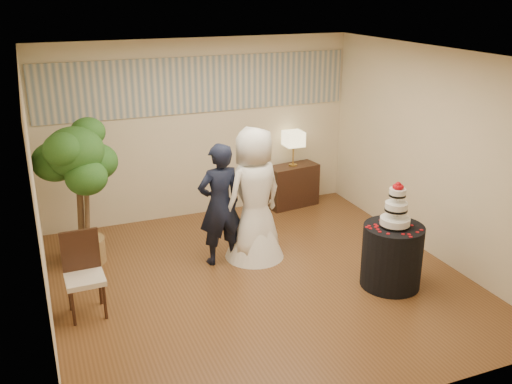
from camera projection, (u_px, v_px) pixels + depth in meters
name	position (u px, v px, depth m)	size (l,w,h in m)	color
floor	(260.00, 281.00, 7.23)	(5.00, 5.00, 0.00)	brown
ceiling	(261.00, 56.00, 6.27)	(5.00, 5.00, 0.00)	white
wall_back	(200.00, 129.00, 8.93)	(5.00, 0.06, 2.80)	beige
wall_front	(379.00, 267.00, 4.57)	(5.00, 0.06, 2.80)	beige
wall_left	(37.00, 205.00, 5.87)	(0.06, 5.00, 2.80)	beige
wall_right	(433.00, 154.00, 7.63)	(0.06, 5.00, 2.80)	beige
mural_border	(199.00, 85.00, 8.67)	(4.90, 0.02, 0.85)	#A0A093
groom	(220.00, 204.00, 7.45)	(0.60, 0.40, 1.66)	black
bride	(254.00, 194.00, 7.58)	(0.89, 0.81, 1.82)	white
cake_table	(392.00, 256.00, 7.00)	(0.74, 0.74, 0.79)	black
wedding_cake	(396.00, 204.00, 6.77)	(0.37, 0.37, 0.57)	white
console	(292.00, 186.00, 9.59)	(0.85, 0.38, 0.71)	#311B11
table_lamp	(293.00, 149.00, 9.36)	(0.30, 0.30, 0.58)	#F6E4A2
ficus_tree	(79.00, 194.00, 7.38)	(0.94, 0.94, 1.97)	#28581D
side_chair	(85.00, 276.00, 6.33)	(0.44, 0.46, 0.96)	#311B11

